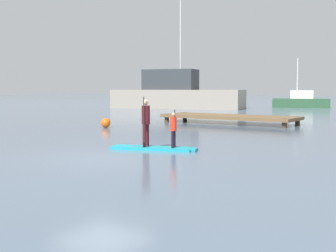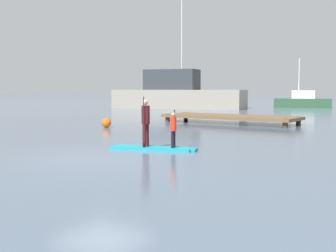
% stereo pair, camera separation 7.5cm
% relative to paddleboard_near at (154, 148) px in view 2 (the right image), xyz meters
% --- Properties ---
extents(ground_plane, '(240.00, 240.00, 0.00)m').
position_rel_paddleboard_near_xyz_m(ground_plane, '(-0.05, -2.51, -0.05)').
color(ground_plane, slate).
extents(paddleboard_near, '(3.00, 1.56, 0.10)m').
position_rel_paddleboard_near_xyz_m(paddleboard_near, '(0.00, 0.00, 0.00)').
color(paddleboard_near, '#1E9EB2').
rests_on(paddleboard_near, ground).
extents(paddler_adult, '(0.36, 0.49, 1.72)m').
position_rel_paddleboard_near_xyz_m(paddler_adult, '(-0.27, -0.10, 0.98)').
color(paddler_adult, '#4C1419').
rests_on(paddler_adult, paddleboard_near).
extents(paddler_child_solo, '(0.27, 0.40, 1.28)m').
position_rel_paddleboard_near_xyz_m(paddler_child_solo, '(0.66, 0.24, 0.72)').
color(paddler_child_solo, black).
rests_on(paddler_child_solo, paddleboard_near).
extents(fishing_boat_white_large, '(14.52, 7.48, 11.25)m').
position_rel_paddleboard_near_xyz_m(fishing_boat_white_large, '(-17.12, 27.08, 1.39)').
color(fishing_boat_white_large, '#9E9384').
rests_on(fishing_boat_white_large, ground).
extents(fishing_boat_green_midground, '(6.24, 3.59, 5.38)m').
position_rel_paddleboard_near_xyz_m(fishing_boat_green_midground, '(-6.46, 35.67, 0.66)').
color(fishing_boat_green_midground, '#2D5638').
rests_on(fishing_boat_green_midground, ground).
extents(floating_dock, '(8.26, 2.72, 0.48)m').
position_rel_paddleboard_near_xyz_m(floating_dock, '(-3.09, 11.79, 0.33)').
color(floating_dock, brown).
rests_on(floating_dock, ground).
extents(mooring_buoy_near, '(0.51, 0.51, 0.51)m').
position_rel_paddleboard_near_xyz_m(mooring_buoy_near, '(-7.20, 5.38, 0.21)').
color(mooring_buoy_near, orange).
rests_on(mooring_buoy_near, ground).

